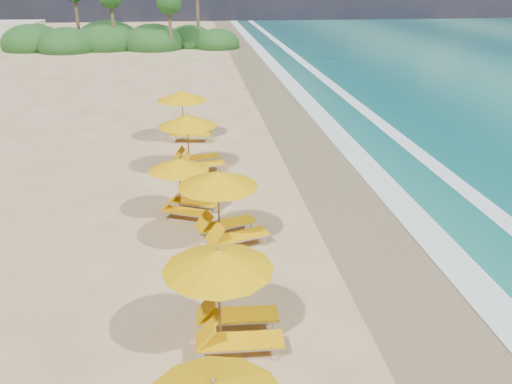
{
  "coord_description": "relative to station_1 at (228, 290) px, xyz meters",
  "views": [
    {
      "loc": [
        -1.9,
        -16.01,
        7.91
      ],
      "look_at": [
        0.0,
        0.0,
        1.2
      ],
      "focal_mm": 37.28,
      "sensor_mm": 36.0,
      "label": 1
    }
  ],
  "objects": [
    {
      "name": "wet_sand",
      "position": [
        5.34,
        6.03,
        -1.39
      ],
      "size": [
        4.0,
        160.0,
        0.01
      ],
      "primitive_type": "cube",
      "color": "#85744F",
      "rests_on": "ground"
    },
    {
      "name": "station_5",
      "position": [
        -0.94,
        16.25,
        0.04
      ],
      "size": [
        3.04,
        2.89,
        2.57
      ],
      "rotation": [
        0.0,
        0.0,
        -0.16
      ],
      "color": "olive",
      "rests_on": "ground"
    },
    {
      "name": "ground",
      "position": [
        1.34,
        6.03,
        -1.4
      ],
      "size": [
        160.0,
        160.0,
        0.0
      ],
      "primitive_type": "plane",
      "color": "tan",
      "rests_on": "ground"
    },
    {
      "name": "station_1",
      "position": [
        0.0,
        0.0,
        0.0
      ],
      "size": [
        2.74,
        2.54,
        2.5
      ],
      "rotation": [
        0.0,
        0.0,
        -0.03
      ],
      "color": "olive",
      "rests_on": "ground"
    },
    {
      "name": "treeline",
      "position": [
        -8.59,
        51.54,
        -0.4
      ],
      "size": [
        25.8,
        8.8,
        9.74
      ],
      "color": "#163D14",
      "rests_on": "ground"
    },
    {
      "name": "station_4",
      "position": [
        -0.68,
        11.68,
        0.02
      ],
      "size": [
        3.04,
        2.91,
        2.53
      ],
      "rotation": [
        0.0,
        0.0,
        0.19
      ],
      "color": "olive",
      "rests_on": "ground"
    },
    {
      "name": "station_2",
      "position": [
        0.23,
        4.89,
        0.0
      ],
      "size": [
        3.19,
        3.12,
        2.5
      ],
      "rotation": [
        0.0,
        0.0,
        0.33
      ],
      "color": "olive",
      "rests_on": "ground"
    },
    {
      "name": "surf_foam",
      "position": [
        8.04,
        6.03,
        -1.37
      ],
      "size": [
        4.0,
        160.0,
        0.01
      ],
      "color": "white",
      "rests_on": "ground"
    },
    {
      "name": "beach_building",
      "position": [
        -20.66,
        54.03,
        0.0
      ],
      "size": [
        7.0,
        5.0,
        2.8
      ],
      "primitive_type": "cube",
      "color": "beige",
      "rests_on": "ground"
    },
    {
      "name": "station_3",
      "position": [
        -1.01,
        7.13,
        -0.21
      ],
      "size": [
        2.77,
        2.75,
        2.12
      ],
      "rotation": [
        0.0,
        0.0,
        -0.41
      ],
      "color": "olive",
      "rests_on": "ground"
    }
  ]
}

